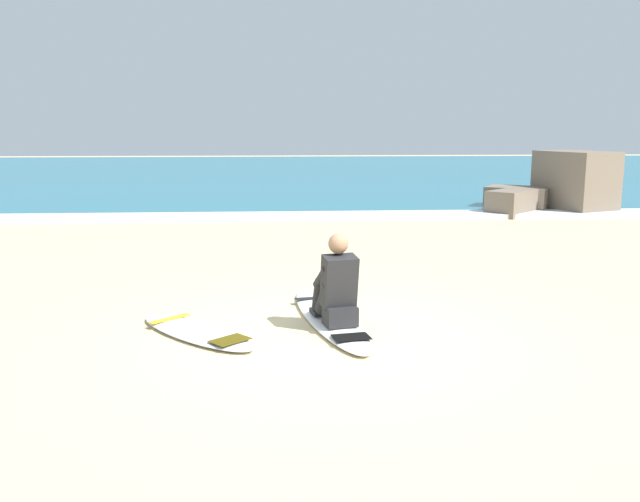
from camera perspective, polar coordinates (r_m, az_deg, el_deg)
name	(u,v)px	position (r m, az deg, el deg)	size (l,w,h in m)	color
ground_plane	(329,339)	(6.82, 0.77, -7.40)	(80.00, 80.00, 0.00)	beige
sea	(288,173)	(29.01, -2.75, 6.57)	(80.00, 28.00, 0.10)	teal
breaking_foam	(299,216)	(15.38, -1.80, 2.96)	(80.00, 0.90, 0.11)	white
surfboard_main	(330,318)	(7.41, 0.84, -5.63)	(0.96, 2.63, 0.08)	white
surfer_seated	(337,288)	(7.03, 1.41, -3.16)	(0.48, 0.76, 0.95)	#232326
surfboard_spare_near	(197,332)	(7.04, -10.37, -6.70)	(1.54, 1.63, 0.08)	silver
rock_outcrop_distant	(561,188)	(17.61, 19.64, 5.02)	(3.73, 2.83, 1.47)	#756656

